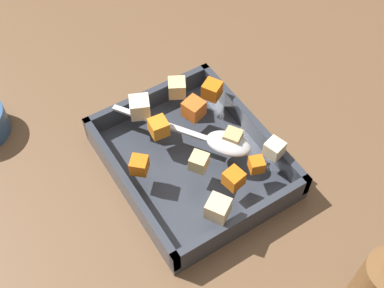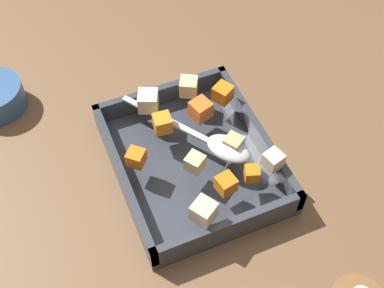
# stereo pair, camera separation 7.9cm
# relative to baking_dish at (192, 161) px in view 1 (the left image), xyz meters

# --- Properties ---
(ground_plane) EXTENTS (4.00, 4.00, 0.00)m
(ground_plane) POSITION_rel_baking_dish_xyz_m (-0.01, 0.02, -0.02)
(ground_plane) COLOR brown
(baking_dish) EXTENTS (0.30, 0.25, 0.05)m
(baking_dish) POSITION_rel_baking_dish_xyz_m (0.00, 0.00, 0.00)
(baking_dish) COLOR #333842
(baking_dish) RESTS_ON ground_plane
(carrot_chunk_near_right) EXTENTS (0.04, 0.04, 0.03)m
(carrot_chunk_near_right) POSITION_rel_baking_dish_xyz_m (0.01, 0.09, 0.05)
(carrot_chunk_near_right) COLOR orange
(carrot_chunk_near_right) RESTS_ON baking_dish
(carrot_chunk_center) EXTENTS (0.04, 0.04, 0.03)m
(carrot_chunk_center) POSITION_rel_baking_dish_xyz_m (0.06, -0.04, 0.05)
(carrot_chunk_center) COLOR orange
(carrot_chunk_center) RESTS_ON baking_dish
(carrot_chunk_near_left) EXTENTS (0.03, 0.03, 0.03)m
(carrot_chunk_near_left) POSITION_rel_baking_dish_xyz_m (0.06, 0.03, 0.05)
(carrot_chunk_near_left) COLOR orange
(carrot_chunk_near_left) RESTS_ON baking_dish
(carrot_chunk_mid_left) EXTENTS (0.03, 0.03, 0.03)m
(carrot_chunk_mid_left) POSITION_rel_baking_dish_xyz_m (-0.09, -0.02, 0.05)
(carrot_chunk_mid_left) COLOR orange
(carrot_chunk_mid_left) RESTS_ON baking_dish
(carrot_chunk_corner_ne) EXTENTS (0.04, 0.04, 0.03)m
(carrot_chunk_corner_ne) POSITION_rel_baking_dish_xyz_m (0.08, -0.09, 0.05)
(carrot_chunk_corner_ne) COLOR orange
(carrot_chunk_corner_ne) RESTS_ON baking_dish
(carrot_chunk_near_spoon) EXTENTS (0.03, 0.03, 0.02)m
(carrot_chunk_near_spoon) POSITION_rel_baking_dish_xyz_m (-0.09, -0.06, 0.05)
(carrot_chunk_near_spoon) COLOR orange
(carrot_chunk_near_spoon) RESTS_ON baking_dish
(potato_chunk_far_right) EXTENTS (0.04, 0.04, 0.03)m
(potato_chunk_far_right) POSITION_rel_baking_dish_xyz_m (0.11, -0.04, 0.05)
(potato_chunk_far_right) COLOR #E0CC89
(potato_chunk_far_right) RESTS_ON baking_dish
(potato_chunk_corner_nw) EXTENTS (0.04, 0.04, 0.03)m
(potato_chunk_corner_nw) POSITION_rel_baking_dish_xyz_m (-0.03, -0.06, 0.05)
(potato_chunk_corner_nw) COLOR tan
(potato_chunk_corner_nw) RESTS_ON baking_dish
(potato_chunk_under_handle) EXTENTS (0.04, 0.04, 0.03)m
(potato_chunk_under_handle) POSITION_rel_baking_dish_xyz_m (-0.04, 0.01, 0.05)
(potato_chunk_under_handle) COLOR #E0CC89
(potato_chunk_under_handle) RESTS_ON baking_dish
(potato_chunk_heap_top) EXTENTS (0.04, 0.04, 0.03)m
(potato_chunk_heap_top) POSITION_rel_baking_dish_xyz_m (0.11, 0.04, 0.06)
(potato_chunk_heap_top) COLOR beige
(potato_chunk_heap_top) RESTS_ON baking_dish
(potato_chunk_corner_se) EXTENTS (0.04, 0.04, 0.03)m
(potato_chunk_corner_se) POSITION_rel_baking_dish_xyz_m (-0.12, 0.03, 0.05)
(potato_chunk_corner_se) COLOR beige
(potato_chunk_corner_se) RESTS_ON baking_dish
(parsnip_chunk_heap_side) EXTENTS (0.03, 0.03, 0.03)m
(parsnip_chunk_heap_side) POSITION_rel_baking_dish_xyz_m (-0.08, -0.10, 0.05)
(parsnip_chunk_heap_side) COLOR beige
(parsnip_chunk_heap_side) RESTS_ON baking_dish
(serving_spoon) EXTENTS (0.22, 0.16, 0.02)m
(serving_spoon) POSITION_rel_baking_dish_xyz_m (-0.02, -0.04, 0.05)
(serving_spoon) COLOR silver
(serving_spoon) RESTS_ON baking_dish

